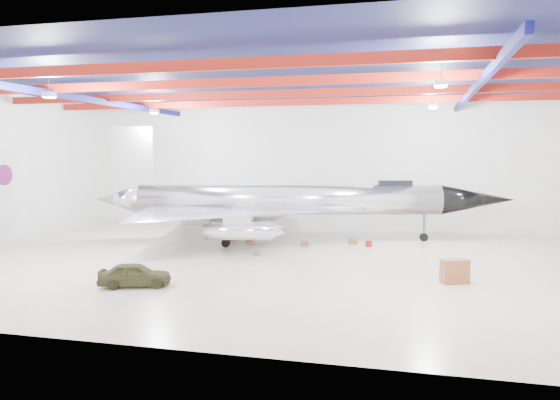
# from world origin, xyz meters

# --- Properties ---
(floor) EXTENTS (40.00, 40.00, 0.00)m
(floor) POSITION_xyz_m (0.00, 0.00, 0.00)
(floor) COLOR #C0B799
(floor) RESTS_ON ground
(wall_back) EXTENTS (40.00, 0.00, 40.00)m
(wall_back) POSITION_xyz_m (0.00, 15.00, 5.50)
(wall_back) COLOR silver
(wall_back) RESTS_ON floor
(ceiling) EXTENTS (40.00, 40.00, 0.00)m
(ceiling) POSITION_xyz_m (0.00, 0.00, 11.00)
(ceiling) COLOR #0A0F38
(ceiling) RESTS_ON wall_back
(ceiling_structure) EXTENTS (39.50, 29.50, 1.08)m
(ceiling_structure) POSITION_xyz_m (0.00, 0.00, 10.32)
(ceiling_structure) COLOR maroon
(ceiling_structure) RESTS_ON ceiling
(wall_roundel) EXTENTS (0.10, 1.50, 1.50)m
(wall_roundel) POSITION_xyz_m (-19.94, 2.00, 5.00)
(wall_roundel) COLOR #B21414
(wall_roundel) RESTS_ON wall_left
(jet_aircraft) EXTENTS (30.98, 21.48, 8.55)m
(jet_aircraft) POSITION_xyz_m (-0.17, 7.97, 2.80)
(jet_aircraft) COLOR silver
(jet_aircraft) RESTS_ON floor
(jeep) EXTENTS (3.81, 2.55, 1.20)m
(jeep) POSITION_xyz_m (-4.40, -7.44, 0.60)
(jeep) COLOR #38391C
(jeep) RESTS_ON floor
(desk) EXTENTS (1.50, 1.16, 1.23)m
(desk) POSITION_xyz_m (11.03, -2.96, 0.62)
(desk) COLOR brown
(desk) RESTS_ON floor
(crate_ply) EXTENTS (0.51, 0.41, 0.36)m
(crate_ply) POSITION_xyz_m (-2.42, 5.41, 0.18)
(crate_ply) COLOR olive
(crate_ply) RESTS_ON floor
(toolbox_red) EXTENTS (0.60, 0.53, 0.35)m
(toolbox_red) POSITION_xyz_m (-4.57, 7.23, 0.17)
(toolbox_red) COLOR maroon
(toolbox_red) RESTS_ON floor
(engine_drum) EXTENTS (0.53, 0.53, 0.40)m
(engine_drum) POSITION_xyz_m (-0.73, 1.77, 0.20)
(engine_drum) COLOR #59595B
(engine_drum) RESTS_ON floor
(parts_bin) EXTENTS (0.71, 0.62, 0.43)m
(parts_bin) POSITION_xyz_m (4.70, 7.72, 0.21)
(parts_bin) COLOR olive
(parts_bin) RESTS_ON floor
(crate_small) EXTENTS (0.46, 0.39, 0.28)m
(crate_small) POSITION_xyz_m (-5.28, 8.94, 0.14)
(crate_small) COLOR #59595B
(crate_small) RESTS_ON floor
(tool_chest) EXTENTS (0.52, 0.52, 0.43)m
(tool_chest) POSITION_xyz_m (5.90, 6.95, 0.22)
(tool_chest) COLOR maroon
(tool_chest) RESTS_ON floor
(oil_barrel) EXTENTS (0.58, 0.48, 0.37)m
(oil_barrel) POSITION_xyz_m (1.45, 6.04, 0.18)
(oil_barrel) COLOR olive
(oil_barrel) RESTS_ON floor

